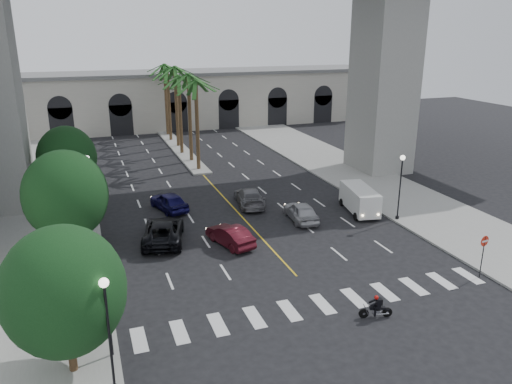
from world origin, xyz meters
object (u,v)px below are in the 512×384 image
traffic_signal_near (108,310)px  car_a (301,211)px  lamp_post_left_near (108,326)px  car_d (249,197)px  pedestrian_a (64,291)px  do_not_enter_sign (484,247)px  car_b (230,235)px  lamp_post_left_far (90,182)px  car_c (163,231)px  traffic_signal_far (103,271)px  cargo_van (360,199)px  lamp_post_right (400,182)px  car_e (169,201)px  motorcycle_rider (377,307)px  pedestrian_b (21,260)px

traffic_signal_near → car_a: (15.49, 13.12, -1.75)m
lamp_post_left_near → car_d: 24.27m
pedestrian_a → do_not_enter_sign: 24.41m
traffic_signal_near → car_b: bearing=49.8°
lamp_post_left_far → pedestrian_a: 13.38m
pedestrian_a → car_c: bearing=45.1°
traffic_signal_far → cargo_van: bearing=23.7°
lamp_post_left_far → car_c: 7.88m
lamp_post_right → car_e: (-16.66, 8.51, -2.45)m
traffic_signal_near → pedestrian_a: size_ratio=2.23×
motorcycle_rider → car_b: bearing=126.2°
car_b → motorcycle_rider: bearing=94.7°
car_a → cargo_van: (5.30, 0.02, 0.43)m
lamp_post_right → pedestrian_a: size_ratio=3.27×
lamp_post_right → pedestrian_b: lamp_post_right is taller
lamp_post_right → pedestrian_b: size_ratio=2.81×
cargo_van → lamp_post_left_near: bearing=-132.7°
lamp_post_left_far → car_d: size_ratio=1.02×
car_c → pedestrian_a: pedestrian_a is taller
lamp_post_right → traffic_signal_near: size_ratio=1.47×
lamp_post_right → cargo_van: 3.84m
car_b → lamp_post_left_near: bearing=38.7°
do_not_enter_sign → car_d: bearing=108.2°
lamp_post_left_near → car_a: 22.20m
lamp_post_left_near → motorcycle_rider: lamp_post_left_near is taller
car_b → pedestrian_a: size_ratio=2.65×
car_d → pedestrian_b: (-17.37, -7.80, 0.34)m
traffic_signal_near → car_c: bearing=70.3°
lamp_post_left_far → traffic_signal_near: size_ratio=1.47×
car_d → pedestrian_a: 19.41m
car_d → cargo_van: 9.32m
lamp_post_left_far → cargo_van: (20.89, -5.37, -2.04)m
traffic_signal_near → do_not_enter_sign: traffic_signal_near is taller
pedestrian_b → car_e: bearing=59.9°
car_a → traffic_signal_near: bearing=44.6°
motorcycle_rider → cargo_van: (7.44, 14.28, 0.60)m
lamp_post_left_far → car_d: bearing=-2.6°
lamp_post_left_near → lamp_post_right: (22.80, 13.00, 0.00)m
lamp_post_right → pedestrian_a: 25.41m
pedestrian_a → do_not_enter_sign: do_not_enter_sign is taller
car_a → pedestrian_b: (-20.06, -3.01, 0.34)m
motorcycle_rider → do_not_enter_sign: size_ratio=0.64×
lamp_post_left_near → car_e: lamp_post_left_near is taller
traffic_signal_near → pedestrian_b: size_ratio=1.92×
cargo_van → pedestrian_b: 25.54m
traffic_signal_near → car_b: traffic_signal_near is taller
lamp_post_right → car_b: lamp_post_right is taller
car_b → lamp_post_left_far: bearing=-59.0°
lamp_post_right → lamp_post_left_near: bearing=-150.3°
pedestrian_a → car_d: bearing=37.8°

